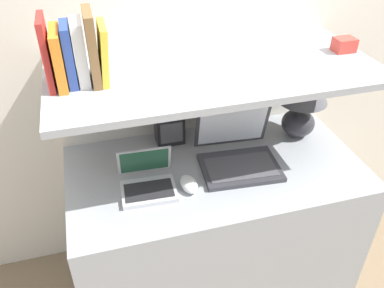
# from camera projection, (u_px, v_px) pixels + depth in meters

# --- Properties ---
(wall_back) EXTENTS (6.00, 0.05, 2.40)m
(wall_back) POSITION_uv_depth(u_px,v_px,m) (191.00, 37.00, 1.85)
(wall_back) COLOR silver
(wall_back) RESTS_ON ground_plane
(desk) EXTENTS (1.30, 0.68, 0.75)m
(desk) POSITION_uv_depth(u_px,v_px,m) (214.00, 227.00, 2.01)
(desk) COLOR #999EA3
(desk) RESTS_ON ground_plane
(back_riser) EXTENTS (1.30, 0.04, 1.17)m
(back_riser) POSITION_uv_depth(u_px,v_px,m) (194.00, 151.00, 2.17)
(back_riser) COLOR silver
(back_riser) RESTS_ON ground_plane
(shelf) EXTENTS (1.30, 0.61, 0.03)m
(shelf) POSITION_uv_depth(u_px,v_px,m) (214.00, 70.00, 1.60)
(shelf) COLOR #999EA3
(shelf) RESTS_ON back_riser
(table_lamp) EXTENTS (0.23, 0.23, 0.31)m
(table_lamp) POSITION_uv_depth(u_px,v_px,m) (302.00, 101.00, 1.90)
(table_lamp) COLOR #2D2D33
(table_lamp) RESTS_ON desk
(laptop_large) EXTENTS (0.36, 0.33, 0.24)m
(laptop_large) POSITION_uv_depth(u_px,v_px,m) (237.00, 154.00, 1.79)
(laptop_large) COLOR #333338
(laptop_large) RESTS_ON desk
(laptop_small) EXTENTS (0.23, 0.22, 0.16)m
(laptop_small) POSITION_uv_depth(u_px,v_px,m) (147.00, 181.00, 1.66)
(laptop_small) COLOR silver
(laptop_small) RESTS_ON desk
(computer_mouse) EXTENTS (0.08, 0.12, 0.04)m
(computer_mouse) POSITION_uv_depth(u_px,v_px,m) (189.00, 184.00, 1.67)
(computer_mouse) COLOR white
(computer_mouse) RESTS_ON desk
(router_box) EXTENTS (0.13, 0.09, 0.15)m
(router_box) POSITION_uv_depth(u_px,v_px,m) (169.00, 128.00, 1.91)
(router_box) COLOR black
(router_box) RESTS_ON desk
(book_red) EXTENTS (0.02, 0.16, 0.25)m
(book_red) POSITION_uv_depth(u_px,v_px,m) (46.00, 53.00, 1.39)
(book_red) COLOR #A82823
(book_red) RESTS_ON shelf
(book_orange) EXTENTS (0.03, 0.18, 0.20)m
(book_orange) POSITION_uv_depth(u_px,v_px,m) (59.00, 58.00, 1.41)
(book_orange) COLOR orange
(book_orange) RESTS_ON shelf
(book_blue) EXTENTS (0.03, 0.14, 0.22)m
(book_blue) POSITION_uv_depth(u_px,v_px,m) (69.00, 55.00, 1.41)
(book_blue) COLOR #284293
(book_blue) RESTS_ON shelf
(book_white) EXTENTS (0.04, 0.13, 0.23)m
(book_white) POSITION_uv_depth(u_px,v_px,m) (80.00, 52.00, 1.42)
(book_white) COLOR silver
(book_white) RESTS_ON shelf
(book_brown) EXTENTS (0.03, 0.17, 0.26)m
(book_brown) POSITION_uv_depth(u_px,v_px,m) (92.00, 47.00, 1.42)
(book_brown) COLOR brown
(book_brown) RESTS_ON shelf
(book_yellow) EXTENTS (0.04, 0.16, 0.21)m
(book_yellow) POSITION_uv_depth(u_px,v_px,m) (103.00, 53.00, 1.44)
(book_yellow) COLOR gold
(book_yellow) RESTS_ON shelf
(shelf_gadget) EXTENTS (0.09, 0.07, 0.06)m
(shelf_gadget) POSITION_uv_depth(u_px,v_px,m) (344.00, 45.00, 1.70)
(shelf_gadget) COLOR #CC3D33
(shelf_gadget) RESTS_ON shelf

